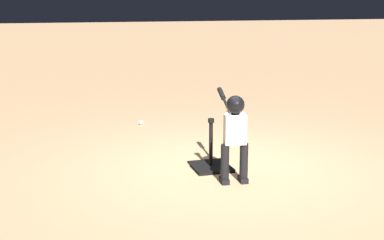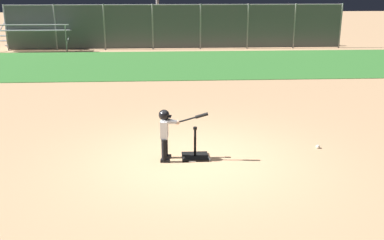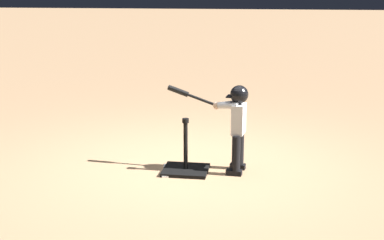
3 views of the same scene
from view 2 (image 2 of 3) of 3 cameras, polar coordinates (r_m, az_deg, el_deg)
name	(u,v)px [view 2 (image 2 of 3)]	position (r m, az deg, el deg)	size (l,w,h in m)	color
ground_plane	(196,161)	(8.78, 0.55, -5.24)	(90.00, 90.00, 0.00)	tan
grass_outfield_strip	(179,64)	(19.24, -1.61, 7.18)	(56.00, 6.90, 0.02)	#33702D
backstop_fence	(177,26)	(23.41, -1.97, 11.87)	(17.19, 0.08, 2.27)	#9E9EA3
home_plate	(197,157)	(8.95, 0.69, -4.74)	(0.44, 0.44, 0.02)	white
batting_tee	(195,154)	(8.93, 0.39, -4.39)	(0.52, 0.47, 0.64)	black
batter_child	(166,129)	(8.63, -3.28, -1.12)	(0.95, 0.33, 1.02)	black
baseball	(318,147)	(9.80, 15.69, -3.26)	(0.07, 0.07, 0.07)	white
bleachers_center	(35,36)	(24.84, -19.30, 10.05)	(3.94, 2.62, 1.37)	#ADAFB7
bleachers_far_right	(135,36)	(25.10, -7.23, 10.56)	(3.58, 1.78, 1.05)	#ADAFB7
bleachers_left_center	(292,33)	(26.16, 12.61, 10.70)	(3.17, 2.30, 1.18)	#ADAFB7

